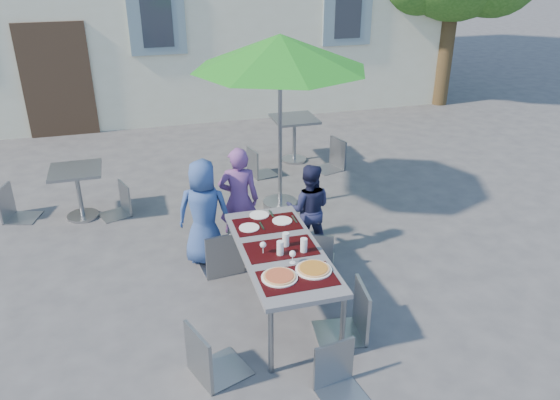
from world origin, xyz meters
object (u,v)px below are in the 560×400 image
object	(u,v)px
dining_table	(281,254)
cafe_table_1	(294,131)
chair_3	(207,322)
bg_chair_r_1	(334,137)
pizza_near_left	(279,277)
child_0	(204,212)
chair_0	(221,226)
bg_chair_l_1	(258,146)
child_2	(309,209)
bg_chair_l_0	(8,183)
pizza_near_right	(314,269)
cafe_table_0	(78,185)
chair_2	(318,228)
chair_1	(245,220)
patio_umbrella	(280,53)
chair_4	(353,282)
chair_5	(341,345)
child_1	(239,200)
bg_chair_r_0	(116,182)

from	to	relation	value
dining_table	cafe_table_1	bearing A→B (deg)	70.88
chair_3	bg_chair_r_1	size ratio (longest dim) A/B	1.04
pizza_near_left	child_0	distance (m)	1.79
chair_0	bg_chair_l_1	size ratio (longest dim) A/B	1.14
child_2	pizza_near_left	bearing A→B (deg)	82.44
cafe_table_1	bg_chair_l_1	distance (m)	0.92
bg_chair_l_0	cafe_table_1	world-z (taller)	bg_chair_l_0
pizza_near_right	cafe_table_0	size ratio (longest dim) A/B	0.47
pizza_near_left	chair_2	size ratio (longest dim) A/B	0.39
child_2	chair_1	bearing A→B (deg)	22.94
child_0	patio_umbrella	xyz separation A→B (m)	(1.27, 1.17, 1.58)
chair_2	bg_chair_l_1	world-z (taller)	bg_chair_l_1
chair_4	chair_5	world-z (taller)	chair_4
chair_1	patio_umbrella	size ratio (longest dim) A/B	0.39
chair_4	patio_umbrella	bearing A→B (deg)	87.61
cafe_table_0	bg_chair_l_0	world-z (taller)	bg_chair_l_0
bg_chair_l_0	chair_2	bearing A→B (deg)	-32.16
child_2	chair_2	bearing A→B (deg)	109.82
cafe_table_1	pizza_near_left	bearing A→B (deg)	-108.93
child_2	cafe_table_1	bearing A→B (deg)	-84.37
cafe_table_0	cafe_table_1	world-z (taller)	cafe_table_1
chair_5	bg_chair_r_1	distance (m)	5.19
patio_umbrella	bg_chair_r_1	xyz separation A→B (m)	(1.29, 1.21, -1.66)
chair_0	chair_3	bearing A→B (deg)	-104.25
chair_5	pizza_near_right	bearing A→B (deg)	88.18
child_1	chair_1	world-z (taller)	child_1
dining_table	chair_3	distance (m)	1.17
pizza_near_left	chair_4	xyz separation A→B (m)	(0.71, -0.06, -0.15)
pizza_near_right	bg_chair_r_0	size ratio (longest dim) A/B	0.40
chair_0	patio_umbrella	xyz separation A→B (m)	(1.13, 1.49, 1.62)
bg_chair_l_1	bg_chair_r_0	bearing A→B (deg)	-159.56
child_0	chair_0	distance (m)	0.35
dining_table	bg_chair_l_1	size ratio (longest dim) A/B	2.05
dining_table	chair_2	distance (m)	1.02
chair_0	pizza_near_right	bearing A→B (deg)	-65.14
child_1	patio_umbrella	xyz separation A→B (m)	(0.82, 1.01, 1.55)
bg_chair_l_0	bg_chair_r_1	distance (m)	5.01
bg_chair_l_0	cafe_table_1	distance (m)	4.58
patio_umbrella	bg_chair_r_0	world-z (taller)	patio_umbrella
cafe_table_1	bg_chair_r_1	bearing A→B (deg)	-44.77
chair_2	cafe_table_0	bearing A→B (deg)	142.83
chair_2	dining_table	bearing A→B (deg)	-132.06
child_1	cafe_table_1	size ratio (longest dim) A/B	1.72
chair_1	chair_2	size ratio (longest dim) A/B	1.11
chair_0	chair_4	xyz separation A→B (m)	(1.01, -1.47, 0.01)
chair_0	bg_chair_r_0	distance (m)	2.22
chair_2	bg_chair_l_1	bearing A→B (deg)	90.43
dining_table	chair_4	bearing A→B (deg)	-45.43
pizza_near_left	child_2	xyz separation A→B (m)	(0.83, 1.61, -0.19)
chair_0	cafe_table_0	distance (m)	2.56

